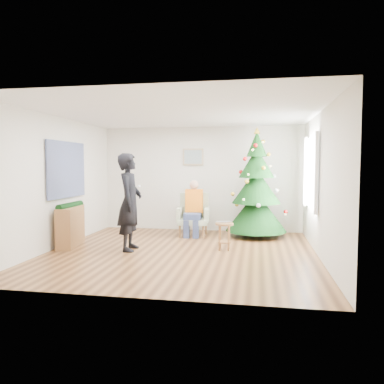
% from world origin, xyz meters
% --- Properties ---
extents(floor, '(5.00, 5.00, 0.00)m').
position_xyz_m(floor, '(0.00, 0.00, 0.00)').
color(floor, brown).
rests_on(floor, ground).
extents(ceiling, '(5.00, 5.00, 0.00)m').
position_xyz_m(ceiling, '(0.00, 0.00, 2.60)').
color(ceiling, white).
rests_on(ceiling, wall_back).
extents(wall_back, '(5.00, 0.00, 5.00)m').
position_xyz_m(wall_back, '(0.00, 2.50, 1.30)').
color(wall_back, silver).
rests_on(wall_back, floor).
extents(wall_front, '(5.00, 0.00, 5.00)m').
position_xyz_m(wall_front, '(0.00, -2.50, 1.30)').
color(wall_front, silver).
rests_on(wall_front, floor).
extents(wall_left, '(0.00, 5.00, 5.00)m').
position_xyz_m(wall_left, '(-2.50, 0.00, 1.30)').
color(wall_left, silver).
rests_on(wall_left, floor).
extents(wall_right, '(0.00, 5.00, 5.00)m').
position_xyz_m(wall_right, '(2.50, 0.00, 1.30)').
color(wall_right, silver).
rests_on(wall_right, floor).
extents(window_panel, '(0.04, 1.30, 1.40)m').
position_xyz_m(window_panel, '(2.47, 1.00, 1.50)').
color(window_panel, white).
rests_on(window_panel, wall_right).
extents(curtains, '(0.05, 1.75, 1.50)m').
position_xyz_m(curtains, '(2.44, 1.00, 1.50)').
color(curtains, white).
rests_on(curtains, wall_right).
extents(christmas_tree, '(1.39, 1.39, 2.50)m').
position_xyz_m(christmas_tree, '(1.38, 1.84, 1.13)').
color(christmas_tree, '#3F2816').
rests_on(christmas_tree, floor).
extents(stool, '(0.35, 0.35, 0.53)m').
position_xyz_m(stool, '(0.78, 0.33, 0.27)').
color(stool, brown).
rests_on(stool, floor).
extents(laptop, '(0.34, 0.29, 0.02)m').
position_xyz_m(laptop, '(0.78, 0.33, 0.54)').
color(laptop, silver).
rests_on(laptop, stool).
extents(armchair, '(0.77, 0.71, 0.98)m').
position_xyz_m(armchair, '(-0.06, 1.72, 0.36)').
color(armchair, '#9CAB8A').
rests_on(armchair, floor).
extents(seated_person, '(0.42, 0.60, 1.29)m').
position_xyz_m(seated_person, '(-0.06, 1.67, 0.66)').
color(seated_person, navy).
rests_on(seated_person, armchair).
extents(standing_man, '(0.51, 0.72, 1.87)m').
position_xyz_m(standing_man, '(-1.01, 0.01, 0.93)').
color(standing_man, black).
rests_on(standing_man, floor).
extents(game_controller, '(0.05, 0.13, 0.04)m').
position_xyz_m(game_controller, '(-0.81, -0.02, 1.25)').
color(game_controller, white).
rests_on(game_controller, standing_man).
extents(console, '(0.48, 1.04, 0.80)m').
position_xyz_m(console, '(-2.33, 0.16, 0.40)').
color(console, brown).
rests_on(console, floor).
extents(garland, '(0.14, 0.90, 0.14)m').
position_xyz_m(garland, '(-2.33, 0.16, 0.82)').
color(garland, black).
rests_on(garland, console).
extents(tapestry, '(0.03, 1.50, 1.15)m').
position_xyz_m(tapestry, '(-2.46, 0.30, 1.55)').
color(tapestry, black).
rests_on(tapestry, wall_left).
extents(framed_picture, '(0.52, 0.05, 0.42)m').
position_xyz_m(framed_picture, '(-0.20, 2.46, 1.85)').
color(framed_picture, tan).
rests_on(framed_picture, wall_back).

